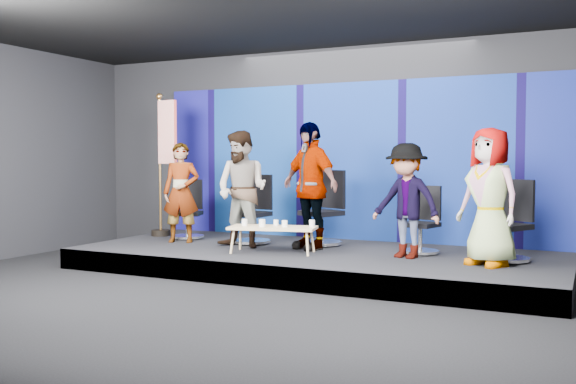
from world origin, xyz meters
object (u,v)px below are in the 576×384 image
panelist_d (406,201)px  mug_c (276,223)px  chair_c (324,220)px  mug_b (262,223)px  panelist_c (310,186)px  mug_d (285,224)px  mug_e (312,223)px  panelist_a (181,192)px  panelist_e (490,197)px  chair_b (253,221)px  chair_d (422,231)px  chair_a (188,219)px  coffee_table (273,229)px  flag_stand (165,161)px  mug_a (245,222)px  panelist_b (242,189)px  chair_e (510,234)px

panelist_d → mug_c: bearing=-157.1°
chair_c → mug_b: 1.28m
panelist_c → mug_d: bearing=-78.6°
panelist_c → panelist_d: panelist_c is taller
chair_c → mug_e: size_ratio=11.80×
panelist_a → panelist_e: (4.79, -0.19, 0.07)m
chair_b → mug_d: bearing=-35.1°
chair_d → panelist_a: bearing=-157.8°
chair_c → mug_d: 1.09m
panelist_c → mug_b: bearing=-97.3°
panelist_c → panelist_d: 1.54m
chair_a → coffee_table: (2.04, -0.87, 0.02)m
chair_a → mug_e: (2.56, -0.67, 0.10)m
chair_a → mug_d: size_ratio=10.50×
chair_a → panelist_e: panelist_e is taller
chair_a → panelist_c: size_ratio=0.52×
panelist_a → mug_c: (1.84, -0.27, -0.38)m
mug_b → panelist_e: bearing=6.0°
chair_c → flag_stand: size_ratio=0.47×
chair_a → mug_a: (1.63, -0.95, 0.10)m
panelist_e → mug_a: size_ratio=17.81×
chair_c → panelist_d: bearing=-1.0°
mug_c → mug_d: 0.22m
mug_b → chair_b: bearing=125.2°
chair_b → coffee_table: 1.09m
panelist_a → flag_stand: (-0.71, 0.52, 0.51)m
panelist_b → mug_d: panelist_b is taller
chair_b → mug_a: (0.33, -0.87, 0.07)m
mug_e → chair_c: bearing=101.6°
mug_e → panelist_c: bearing=118.4°
panelist_c → chair_d: size_ratio=1.96×
mug_e → chair_d: bearing=25.3°
chair_e → panelist_e: 0.72m
chair_b → panelist_e: bearing=-4.1°
chair_e → panelist_e: size_ratio=0.62×
panelist_d → chair_d: bearing=93.8°
panelist_c → chair_d: (1.62, 0.28, -0.63)m
panelist_b → flag_stand: size_ratio=0.72×
coffee_table → mug_d: bearing=6.5°
mug_b → flag_stand: flag_stand is taller
panelist_b → panelist_c: size_ratio=0.94×
panelist_c → chair_e: 2.88m
coffee_table → mug_e: 0.57m
mug_b → panelist_d: bearing=14.0°
panelist_e → panelist_d: bearing=-158.6°
chair_c → chair_d: 1.61m
panelist_d → mug_c: 1.90m
chair_b → panelist_e: panelist_e is taller
mug_b → mug_e: mug_b is taller
chair_d → mug_a: 2.53m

